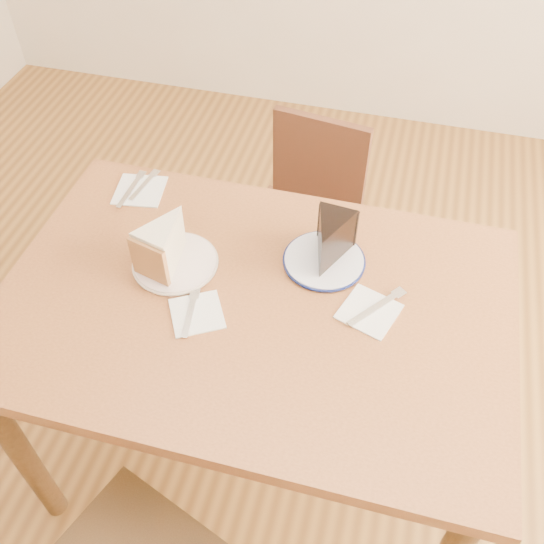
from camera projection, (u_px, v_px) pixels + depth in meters
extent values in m
plane|color=#553516|center=(259.00, 447.00, 1.97)|extent=(4.00, 4.00, 0.00)
cube|color=#593018|center=(254.00, 306.00, 1.43)|extent=(1.20, 0.80, 0.04)
cylinder|color=#392211|center=(22.00, 454.00, 1.58)|extent=(0.06, 0.06, 0.71)
cylinder|color=#392211|center=(129.00, 268.00, 2.02)|extent=(0.06, 0.06, 0.71)
cylinder|color=#392211|center=(458.00, 335.00, 1.83)|extent=(0.06, 0.06, 0.71)
cylinder|color=black|center=(140.00, 519.00, 1.62)|extent=(0.03, 0.03, 0.40)
cube|color=#34190F|center=(298.00, 237.00, 2.04)|extent=(0.44, 0.44, 0.04)
cylinder|color=#34190F|center=(353.00, 263.00, 2.25)|extent=(0.03, 0.03, 0.39)
cylinder|color=#34190F|center=(273.00, 238.00, 2.34)|extent=(0.03, 0.03, 0.39)
cylinder|color=#34190F|center=(322.00, 326.00, 2.05)|extent=(0.03, 0.03, 0.39)
cylinder|color=#34190F|center=(237.00, 297.00, 2.14)|extent=(0.03, 0.03, 0.39)
cube|color=#34190F|center=(319.00, 163.00, 2.00)|extent=(0.32, 0.08, 0.34)
cylinder|color=silver|center=(175.00, 263.00, 1.49)|extent=(0.20, 0.20, 0.01)
cylinder|color=white|center=(324.00, 261.00, 1.49)|extent=(0.19, 0.19, 0.01)
cube|color=white|center=(197.00, 314.00, 1.38)|extent=(0.16, 0.16, 0.00)
cube|color=white|center=(369.00, 311.00, 1.39)|extent=(0.15, 0.15, 0.00)
cube|color=white|center=(140.00, 190.00, 1.68)|extent=(0.15, 0.15, 0.00)
cube|color=silver|center=(190.00, 313.00, 1.38)|extent=(0.04, 0.14, 0.00)
cube|color=silver|center=(376.00, 307.00, 1.39)|extent=(0.12, 0.14, 0.00)
cube|color=silver|center=(144.00, 185.00, 1.68)|extent=(0.04, 0.14, 0.00)
cube|color=silver|center=(131.00, 189.00, 1.67)|extent=(0.02, 0.16, 0.00)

